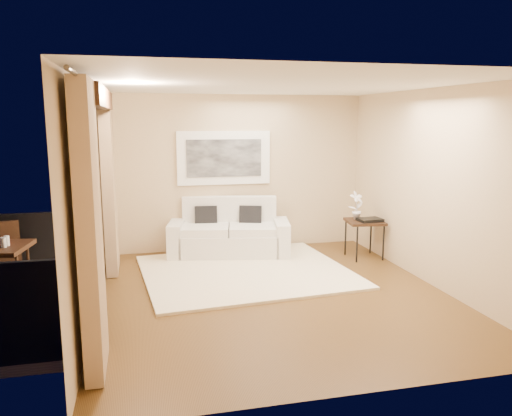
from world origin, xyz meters
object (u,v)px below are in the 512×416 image
object	(u,v)px
orchid	(357,205)
balcony_chair_far	(3,251)
sofa	(229,235)
side_table	(365,224)

from	to	relation	value
orchid	balcony_chair_far	distance (m)	5.33
sofa	orchid	bearing A→B (deg)	-4.82
side_table	balcony_chair_far	world-z (taller)	balcony_chair_far
side_table	orchid	world-z (taller)	orchid
sofa	balcony_chair_far	world-z (taller)	balcony_chair_far
orchid	balcony_chair_far	world-z (taller)	orchid
sofa	side_table	xyz separation A→B (m)	(2.15, -0.71, 0.24)
orchid	side_table	bearing A→B (deg)	-48.29
orchid	balcony_chair_far	size ratio (longest dim) A/B	0.48
sofa	orchid	xyz separation A→B (m)	(2.05, -0.59, 0.53)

